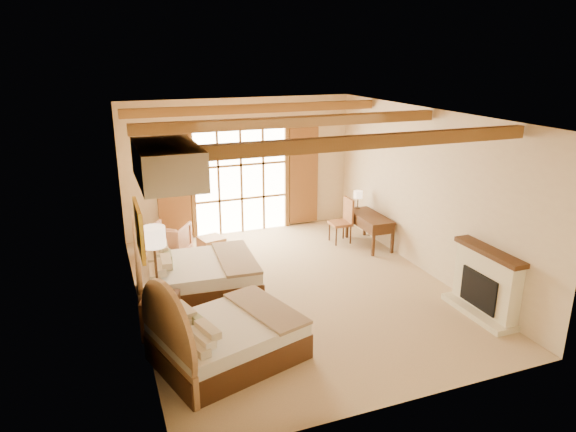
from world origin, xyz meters
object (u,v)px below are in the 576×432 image
bed_far (188,275)px  nightstand (161,316)px  desk (369,229)px  armchair (170,240)px  bed_near (219,337)px

bed_far → nightstand: (-0.63, -1.15, -0.10)m
desk → armchair: bearing=168.0°
bed_far → armchair: size_ratio=2.84×
bed_far → desk: bed_far is taller
bed_far → nightstand: bearing=-115.0°
nightstand → armchair: (0.61, 3.27, 0.03)m
nightstand → desk: size_ratio=0.48×
nightstand → desk: desk is taller
armchair → bed_near: bearing=122.4°
armchair → desk: 4.42m
armchair → desk: size_ratio=0.58×
nightstand → armchair: size_ratio=0.83×
bed_near → nightstand: 1.21m
bed_far → nightstand: 1.32m
bed_near → bed_far: bearing=73.9°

